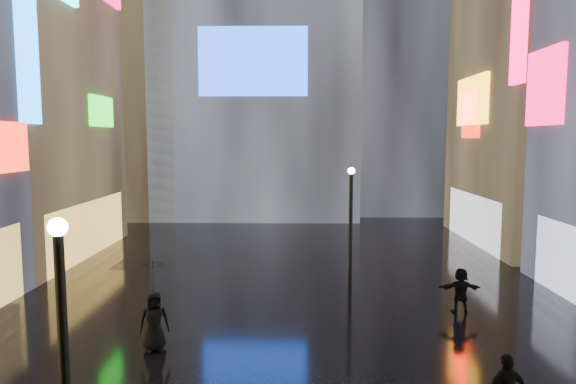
{
  "coord_description": "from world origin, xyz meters",
  "views": [
    {
      "loc": [
        0.23,
        -1.33,
        6.4
      ],
      "look_at": [
        0.0,
        12.0,
        5.0
      ],
      "focal_mm": 32.0,
      "sensor_mm": 36.0,
      "label": 1
    }
  ],
  "objects": [
    {
      "name": "pedestrian_4",
      "position": [
        -4.07,
        13.57,
        0.91
      ],
      "size": [
        1.03,
        0.84,
        1.82
      ],
      "primitive_type": "imported",
      "rotation": [
        0.0,
        0.0,
        0.33
      ],
      "color": "black",
      "rests_on": "ground"
    },
    {
      "name": "tower_flank_right",
      "position": [
        9.0,
        46.0,
        17.0
      ],
      "size": [
        12.0,
        12.0,
        34.0
      ],
      "primitive_type": "cube",
      "color": "black",
      "rests_on": "ground"
    },
    {
      "name": "lamp_near",
      "position": [
        -3.41,
        6.32,
        2.94
      ],
      "size": [
        0.3,
        0.3,
        5.2
      ],
      "color": "black",
      "rests_on": "ground"
    },
    {
      "name": "tower_flank_left",
      "position": [
        -14.0,
        42.0,
        13.0
      ],
      "size": [
        10.0,
        10.0,
        26.0
      ],
      "primitive_type": "cube",
      "color": "black",
      "rests_on": "ground"
    },
    {
      "name": "umbrella_2",
      "position": [
        -4.07,
        13.57,
        2.3
      ],
      "size": [
        1.4,
        1.41,
        0.96
      ],
      "primitive_type": "imported",
      "rotation": [
        0.0,
        0.0,
        3.59
      ],
      "color": "black",
      "rests_on": "pedestrian_4"
    },
    {
      "name": "lamp_far",
      "position": [
        2.5,
        20.03,
        2.94
      ],
      "size": [
        0.3,
        0.3,
        5.2
      ],
      "color": "black",
      "rests_on": "ground"
    },
    {
      "name": "pedestrian_5",
      "position": [
        6.26,
        17.15,
        0.84
      ],
      "size": [
        1.55,
        0.5,
        1.67
      ],
      "primitive_type": "imported",
      "rotation": [
        0.0,
        0.0,
        3.15
      ],
      "color": "black",
      "rests_on": "ground"
    },
    {
      "name": "ground",
      "position": [
        0.0,
        20.0,
        0.0
      ],
      "size": [
        140.0,
        140.0,
        0.0
      ],
      "primitive_type": "plane",
      "color": "black",
      "rests_on": "ground"
    },
    {
      "name": "building_right_far",
      "position": [
        15.98,
        30.0,
        13.98
      ],
      "size": [
        10.28,
        12.0,
        28.0
      ],
      "color": "black",
      "rests_on": "ground"
    }
  ]
}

